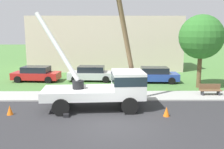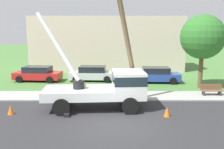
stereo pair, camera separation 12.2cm
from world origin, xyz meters
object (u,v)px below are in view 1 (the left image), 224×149
(parked_sedan_silver, at_px, (91,73))
(parked_sedan_blue, at_px, (154,75))
(traffic_cone_behind, at_px, (10,110))
(park_bench, at_px, (210,90))
(traffic_cone_ahead, at_px, (166,112))
(traffic_cone_curbside, at_px, (125,99))
(utility_truck, at_px, (107,86))
(leaning_utility_pole, at_px, (125,35))
(parked_sedan_red, at_px, (36,74))
(roadside_tree_far, at_px, (201,37))

(parked_sedan_silver, bearing_deg, parked_sedan_blue, -7.28)
(traffic_cone_behind, xyz_separation_m, park_bench, (13.26, 4.07, 0.18))
(traffic_cone_ahead, xyz_separation_m, traffic_cone_behind, (-9.02, 0.37, 0.00))
(traffic_cone_behind, distance_m, parked_sedan_silver, 10.66)
(traffic_cone_curbside, xyz_separation_m, park_bench, (6.46, 1.83, 0.18))
(utility_truck, bearing_deg, traffic_cone_behind, -168.15)
(utility_truck, bearing_deg, leaning_utility_pole, 48.31)
(parked_sedan_red, xyz_separation_m, park_bench, (14.47, -5.65, -0.25))
(parked_sedan_silver, bearing_deg, traffic_cone_curbside, -70.13)
(traffic_cone_curbside, bearing_deg, traffic_cone_behind, -161.81)
(utility_truck, distance_m, leaning_utility_pole, 3.59)
(traffic_cone_behind, relative_size, traffic_cone_curbside, 1.00)
(utility_truck, xyz_separation_m, park_bench, (7.62, 2.89, -0.95))
(parked_sedan_red, xyz_separation_m, parked_sedan_blue, (11.20, -0.62, 0.00))
(traffic_cone_ahead, distance_m, roadside_tree_far, 9.35)
(leaning_utility_pole, xyz_separation_m, roadside_tree_far, (6.55, 4.38, -0.26))
(utility_truck, xyz_separation_m, traffic_cone_ahead, (3.39, -1.55, -1.13))
(traffic_cone_curbside, bearing_deg, leaning_utility_pole, 84.54)
(traffic_cone_ahead, relative_size, parked_sedan_red, 0.12)
(traffic_cone_behind, distance_m, traffic_cone_curbside, 7.15)
(traffic_cone_curbside, bearing_deg, utility_truck, -137.80)
(traffic_cone_ahead, distance_m, parked_sedan_red, 14.38)
(utility_truck, xyz_separation_m, parked_sedan_blue, (4.35, 7.91, -0.70))
(traffic_cone_ahead, xyz_separation_m, parked_sedan_blue, (0.96, 9.46, 0.43))
(utility_truck, bearing_deg, park_bench, 20.73)
(utility_truck, distance_m, roadside_tree_far, 10.03)
(traffic_cone_ahead, distance_m, parked_sedan_silver, 11.38)
(parked_sedan_blue, relative_size, park_bench, 2.79)
(parked_sedan_silver, bearing_deg, traffic_cone_ahead, -64.00)
(parked_sedan_silver, distance_m, park_bench, 10.89)
(roadside_tree_far, bearing_deg, utility_truck, -143.59)
(leaning_utility_pole, bearing_deg, traffic_cone_ahead, -52.58)
(utility_truck, bearing_deg, parked_sedan_blue, 61.19)
(leaning_utility_pole, distance_m, traffic_cone_curbside, 4.26)
(leaning_utility_pole, bearing_deg, parked_sedan_red, 138.12)
(leaning_utility_pole, distance_m, parked_sedan_red, 11.45)
(traffic_cone_ahead, height_order, park_bench, park_bench)
(traffic_cone_behind, bearing_deg, leaning_utility_pole, 20.22)
(leaning_utility_pole, xyz_separation_m, park_bench, (6.44, 1.55, -4.07))
(leaning_utility_pole, xyz_separation_m, traffic_cone_curbside, (-0.03, -0.28, -4.25))
(leaning_utility_pole, height_order, roadside_tree_far, leaning_utility_pole)
(traffic_cone_ahead, relative_size, traffic_cone_behind, 1.00)
(traffic_cone_behind, xyz_separation_m, traffic_cone_curbside, (6.79, 2.23, 0.00))
(leaning_utility_pole, height_order, traffic_cone_ahead, leaning_utility_pole)
(traffic_cone_behind, bearing_deg, park_bench, 17.05)
(leaning_utility_pole, distance_m, park_bench, 7.77)
(park_bench, xyz_separation_m, roadside_tree_far, (0.12, 2.82, 3.80))
(traffic_cone_ahead, height_order, parked_sedan_red, parked_sedan_red)
(utility_truck, bearing_deg, traffic_cone_ahead, -24.59)
(leaning_utility_pole, bearing_deg, parked_sedan_silver, 110.75)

